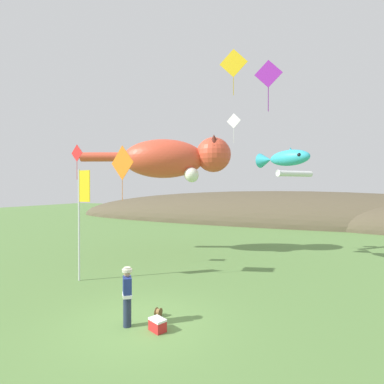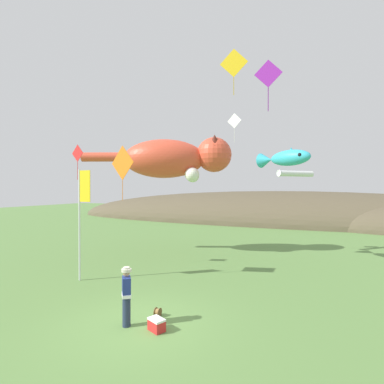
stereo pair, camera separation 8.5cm
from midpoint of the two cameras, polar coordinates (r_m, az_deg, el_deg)
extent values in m
plane|color=#5B8442|center=(10.03, -9.88, -23.62)|extent=(120.00, 120.00, 0.00)
ellipsoid|color=brown|center=(39.76, 16.46, -5.38)|extent=(61.78, 15.33, 7.70)
cylinder|color=#232D47|center=(9.81, -12.11, -21.38)|extent=(0.24, 0.24, 0.88)
cube|color=navy|center=(9.56, -12.12, -17.27)|extent=(0.44, 0.46, 0.60)
cube|color=white|center=(9.64, -12.12, -18.63)|extent=(0.47, 0.49, 0.10)
sphere|color=tan|center=(9.44, -12.13, -14.90)|extent=(0.20, 0.20, 0.20)
cylinder|color=#B2AD99|center=(9.42, -12.13, -14.37)|extent=(0.30, 0.30, 0.09)
cylinder|color=#B2AD99|center=(9.40, -12.13, -14.02)|extent=(0.20, 0.20, 0.07)
cylinder|color=olive|center=(10.45, -6.29, -21.76)|extent=(0.15, 0.21, 0.21)
cylinder|color=brown|center=(10.48, -6.67, -21.69)|extent=(0.02, 0.27, 0.27)
cylinder|color=brown|center=(10.41, -5.91, -21.84)|extent=(0.02, 0.27, 0.27)
cube|color=red|center=(9.53, -6.49, -23.96)|extent=(0.57, 0.49, 0.30)
cube|color=white|center=(9.46, -6.49, -22.97)|extent=(0.58, 0.50, 0.06)
cylinder|color=silver|center=(14.41, -20.48, -5.90)|extent=(0.08, 0.08, 4.99)
cube|color=yellow|center=(14.09, -19.58, 1.06)|extent=(0.60, 0.03, 1.40)
ellipsoid|color=#E04C33|center=(19.06, -5.21, 6.32)|extent=(5.74, 4.41, 2.43)
ellipsoid|color=white|center=(19.00, -4.48, 5.02)|extent=(3.63, 2.62, 1.34)
sphere|color=#E04C33|center=(18.98, 4.36, 7.09)|extent=(2.19, 2.19, 2.19)
cone|color=#4E1A11|center=(19.68, 4.28, 9.19)|extent=(1.02, 1.02, 0.73)
cone|color=#4E1A11|center=(18.49, 4.45, 9.75)|extent=(1.02, 1.02, 0.73)
sphere|color=white|center=(19.60, 0.25, 3.14)|extent=(0.88, 0.88, 0.88)
sphere|color=white|center=(18.13, 0.14, 3.35)|extent=(0.88, 0.88, 0.88)
cylinder|color=#E04C33|center=(19.91, -16.47, 6.41)|extent=(2.70, 1.55, 0.58)
ellipsoid|color=#33B2CC|center=(16.89, 18.31, 6.21)|extent=(2.54, 1.98, 0.85)
cone|color=#33B2CC|center=(17.86, 14.10, 5.91)|extent=(1.10, 1.12, 0.85)
cone|color=#33B2CC|center=(16.89, 18.51, 7.44)|extent=(0.54, 0.54, 0.40)
sphere|color=black|center=(16.22, 19.97, 6.69)|extent=(0.20, 0.20, 0.20)
cylinder|color=white|center=(20.03, 19.28, 3.32)|extent=(2.08, 2.08, 0.36)
torus|color=white|center=(19.22, 16.34, 3.45)|extent=(0.35, 0.35, 0.44)
cube|color=orange|center=(13.67, -12.93, 5.44)|extent=(1.48, 0.43, 1.54)
cylinder|color=black|center=(13.68, -12.90, 5.44)|extent=(1.00, 0.30, 0.02)
cube|color=#A95011|center=(13.62, -12.92, 0.32)|extent=(0.03, 0.02, 0.90)
cube|color=purple|center=(12.52, 14.53, 21.00)|extent=(1.04, 0.14, 1.05)
cylinder|color=black|center=(12.53, 14.54, 20.98)|extent=(0.70, 0.10, 0.02)
cube|color=#6B1A7C|center=(12.21, 14.52, 16.71)|extent=(0.03, 0.01, 0.90)
cube|color=red|center=(16.26, -20.83, 6.93)|extent=(0.86, 0.16, 0.87)
cylinder|color=black|center=(16.27, -20.80, 6.92)|extent=(0.58, 0.11, 0.02)
cube|color=maroon|center=(16.18, -20.82, 3.81)|extent=(0.03, 0.01, 0.90)
cube|color=white|center=(18.83, 8.21, 13.28)|extent=(0.90, 0.13, 0.91)
cylinder|color=black|center=(18.84, 8.22, 13.28)|extent=(0.61, 0.09, 0.02)
cube|color=#A9A9A9|center=(18.65, 8.20, 10.57)|extent=(0.03, 0.01, 0.90)
cube|color=yellow|center=(16.36, 8.13, 23.15)|extent=(1.40, 0.19, 1.41)
cylinder|color=black|center=(16.38, 8.14, 23.14)|extent=(0.94, 0.13, 0.02)
cube|color=#A98511|center=(15.96, 8.13, 19.32)|extent=(0.03, 0.01, 0.90)
camera|label=1|loc=(0.04, -89.81, 0.00)|focal=28.00mm
camera|label=2|loc=(0.04, 90.19, 0.00)|focal=28.00mm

